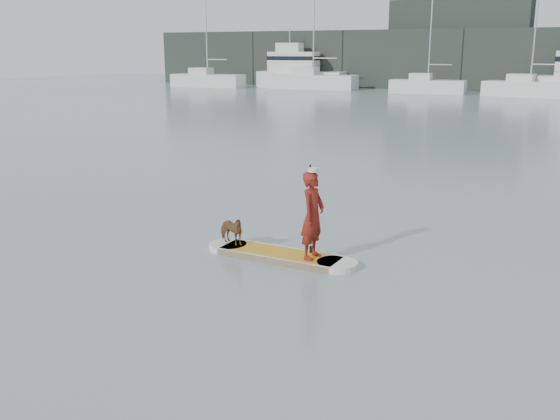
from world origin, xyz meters
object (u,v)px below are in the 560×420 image
at_px(dog, 230,230).
at_px(sailboat_b, 312,80).
at_px(sailboat_c, 427,85).
at_px(sailboat_d, 529,87).
at_px(sailboat_a, 207,79).
at_px(paddleboard, 280,255).
at_px(paddler, 313,215).
at_px(motor_yacht_b, 298,71).

xyz_separation_m(dog, sailboat_b, (-20.49, 49.62, 0.50)).
bearing_deg(sailboat_c, dog, -84.32).
bearing_deg(sailboat_d, sailboat_b, -175.70).
height_order(sailboat_a, sailboat_c, sailboat_a).
xyz_separation_m(paddleboard, dog, (-1.17, 0.02, 0.36)).
distance_m(paddler, sailboat_a, 58.70).
bearing_deg(paddler, sailboat_c, 13.56).
relative_size(paddler, motor_yacht_b, 0.18).
relative_size(paddleboard, sailboat_a, 0.28).
height_order(paddleboard, sailboat_d, sailboat_d).
distance_m(sailboat_c, motor_yacht_b, 15.25).
xyz_separation_m(paddler, sailboat_a, (-34.16, 47.74, -0.16)).
bearing_deg(sailboat_b, sailboat_d, -6.85).
distance_m(paddleboard, sailboat_c, 49.58).
distance_m(dog, sailboat_b, 53.69).
bearing_deg(sailboat_b, dog, -71.51).
xyz_separation_m(sailboat_d, motor_yacht_b, (-23.89, 3.19, 0.92)).
relative_size(sailboat_c, motor_yacht_b, 1.03).
bearing_deg(sailboat_c, motor_yacht_b, 164.39).
bearing_deg(dog, sailboat_d, 13.47).
bearing_deg(paddler, sailboat_a, 37.38).
distance_m(paddler, sailboat_d, 48.59).
height_order(sailboat_b, sailboat_d, sailboat_b).
bearing_deg(paddleboard, sailboat_d, 91.32).
bearing_deg(sailboat_c, sailboat_b, 171.52).
relative_size(sailboat_b, sailboat_d, 1.17).
height_order(sailboat_c, sailboat_d, sailboat_d).
bearing_deg(paddler, dog, 90.99).
xyz_separation_m(sailboat_b, sailboat_d, (21.22, -1.08, -0.11)).
relative_size(sailboat_c, sailboat_d, 0.86).
bearing_deg(sailboat_b, paddleboard, -70.37).
height_order(sailboat_a, sailboat_d, sailboat_a).
distance_m(sailboat_b, sailboat_c, 12.27).
distance_m(sailboat_a, motor_yacht_b, 10.00).
distance_m(paddler, dog, 1.97).
xyz_separation_m(sailboat_c, sailboat_d, (8.99, -0.11, 0.09)).
bearing_deg(sailboat_d, sailboat_a, -171.35).
height_order(sailboat_b, motor_yacht_b, sailboat_b).
height_order(paddler, sailboat_d, sailboat_d).
height_order(sailboat_b, sailboat_c, sailboat_b).
bearing_deg(dog, sailboat_a, 48.41).
relative_size(sailboat_a, motor_yacht_b, 1.21).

